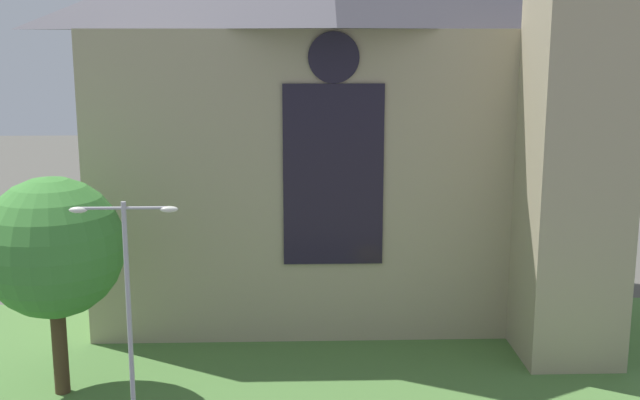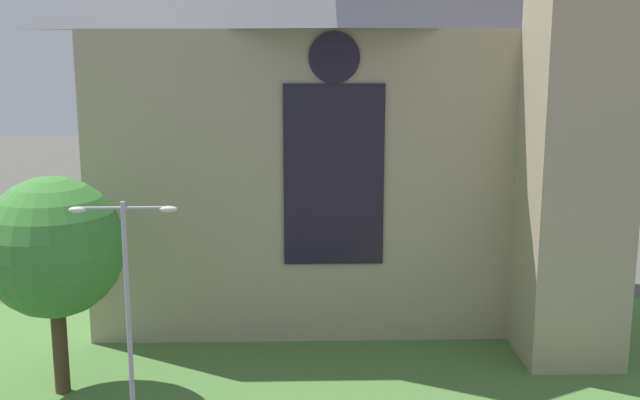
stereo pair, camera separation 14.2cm
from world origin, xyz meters
The scene contains 5 objects.
ground centered at (0.00, 10.00, 0.00)m, with size 160.00×160.00×0.00m, color #56544C.
grass_verge centered at (0.00, 8.00, 0.00)m, with size 120.00×20.00×0.01m, color #517F3D.
church_building centered at (2.00, 17.81, 10.27)m, with size 23.20×16.20×26.00m.
tree_left_near centered at (-9.62, 7.45, 5.84)m, with size 5.39×5.39×8.57m.
streetlamp_near centered at (-5.81, 2.40, 5.47)m, with size 3.37×0.26×8.66m.
Camera 2 is at (-0.39, -22.00, 13.73)m, focal length 44.84 mm.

